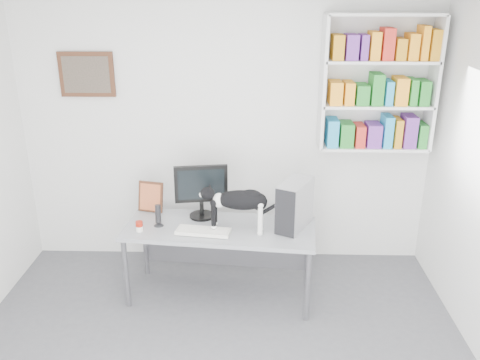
% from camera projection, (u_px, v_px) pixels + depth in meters
% --- Properties ---
extents(room, '(4.01, 4.01, 2.70)m').
position_uv_depth(room, '(208.00, 219.00, 3.09)').
color(room, '#525256').
rests_on(room, ground).
extents(bookshelf, '(1.03, 0.28, 1.24)m').
position_uv_depth(bookshelf, '(378.00, 83.00, 4.60)').
color(bookshelf, silver).
rests_on(bookshelf, room).
extents(wall_art, '(0.52, 0.04, 0.42)m').
position_uv_depth(wall_art, '(87.00, 74.00, 4.77)').
color(wall_art, '#492917').
rests_on(wall_art, room).
extents(desk, '(1.73, 0.82, 0.70)m').
position_uv_depth(desk, '(220.00, 262.00, 4.59)').
color(desk, gray).
rests_on(desk, room).
extents(monitor, '(0.51, 0.30, 0.51)m').
position_uv_depth(monitor, '(201.00, 191.00, 4.57)').
color(monitor, black).
rests_on(monitor, desk).
extents(keyboard, '(0.48, 0.24, 0.04)m').
position_uv_depth(keyboard, '(203.00, 231.00, 4.35)').
color(keyboard, silver).
rests_on(keyboard, desk).
extents(pc_tower, '(0.36, 0.46, 0.42)m').
position_uv_depth(pc_tower, '(295.00, 205.00, 4.39)').
color(pc_tower, silver).
rests_on(pc_tower, desk).
extents(speaker, '(0.09, 0.09, 0.20)m').
position_uv_depth(speaker, '(158.00, 215.00, 4.45)').
color(speaker, black).
rests_on(speaker, desk).
extents(leaning_print, '(0.26, 0.15, 0.30)m').
position_uv_depth(leaning_print, '(151.00, 196.00, 4.73)').
color(leaning_print, '#492917').
rests_on(leaning_print, desk).
extents(soup_can, '(0.08, 0.08, 0.09)m').
position_uv_depth(soup_can, '(139.00, 226.00, 4.37)').
color(soup_can, '#9E1C0D').
rests_on(soup_can, desk).
extents(cat, '(0.66, 0.22, 0.40)m').
position_uv_depth(cat, '(239.00, 210.00, 4.31)').
color(cat, black).
rests_on(cat, desk).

